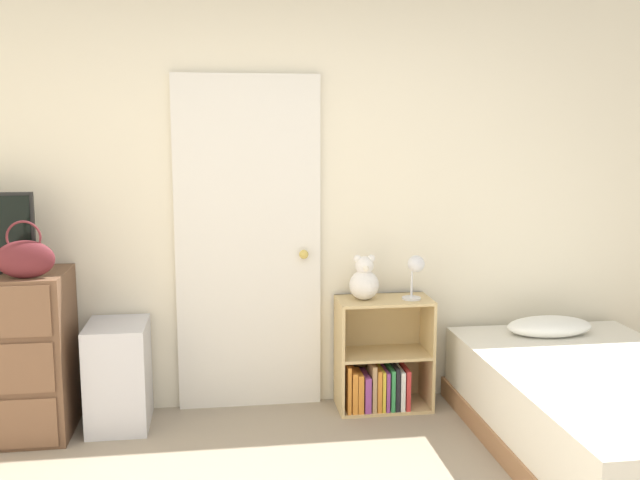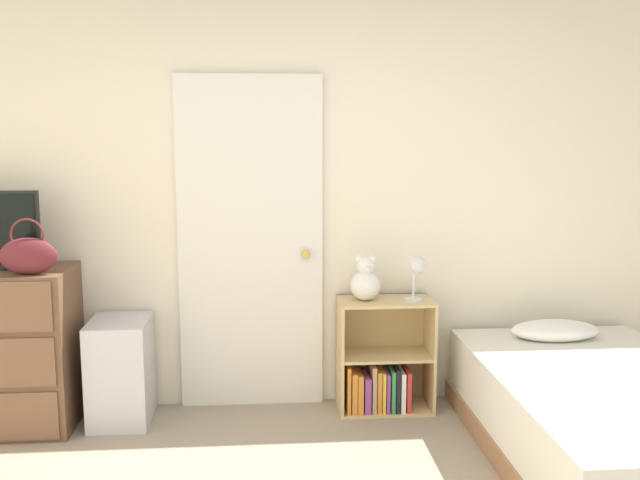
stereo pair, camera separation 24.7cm
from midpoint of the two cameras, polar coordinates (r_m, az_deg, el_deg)
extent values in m
cube|color=beige|center=(4.34, -3.52, 3.27)|extent=(10.00, 0.06, 2.55)
cube|color=silver|center=(4.31, -7.39, -0.40)|extent=(0.87, 0.04, 2.02)
sphere|color=gold|center=(4.29, -2.95, -1.17)|extent=(0.06, 0.06, 0.06)
ellipsoid|color=#591E23|center=(4.07, -24.15, -1.44)|extent=(0.30, 0.10, 0.20)
torus|color=#591E23|center=(4.05, -24.25, 0.18)|extent=(0.18, 0.01, 0.18)
cube|color=silver|center=(4.34, -17.42, -10.28)|extent=(0.34, 0.42, 0.61)
cube|color=tan|center=(4.36, -0.10, -9.23)|extent=(0.02, 0.31, 0.68)
cube|color=tan|center=(4.47, 7.00, -8.86)|extent=(0.02, 0.31, 0.68)
cube|color=tan|center=(4.52, 3.45, -13.08)|extent=(0.53, 0.31, 0.02)
cube|color=tan|center=(4.41, 3.50, -9.06)|extent=(0.53, 0.31, 0.02)
cube|color=tan|center=(4.32, 3.54, -4.85)|extent=(0.53, 0.31, 0.02)
cube|color=tan|center=(4.55, 3.11, -8.49)|extent=(0.57, 0.01, 0.68)
cube|color=orange|center=(4.39, 0.52, -11.62)|extent=(0.02, 0.21, 0.29)
cube|color=orange|center=(4.40, 0.96, -11.82)|extent=(0.03, 0.21, 0.25)
cube|color=orange|center=(4.39, 1.47, -11.95)|extent=(0.03, 0.18, 0.24)
cube|color=#8C3F8C|center=(4.42, 1.99, -11.94)|extent=(0.04, 0.22, 0.22)
cube|color=tan|center=(4.40, 2.56, -11.60)|extent=(0.02, 0.17, 0.29)
cube|color=orange|center=(4.42, 2.92, -11.70)|extent=(0.03, 0.20, 0.26)
cube|color=gold|center=(4.44, 3.23, -11.65)|extent=(0.02, 0.23, 0.25)
cube|color=#8C3F8C|center=(4.43, 3.61, -11.76)|extent=(0.02, 0.19, 0.24)
cube|color=#338C4C|center=(4.45, 3.96, -11.58)|extent=(0.02, 0.22, 0.25)
cube|color=black|center=(4.45, 4.32, -11.48)|extent=(0.02, 0.23, 0.27)
cube|color=white|center=(4.45, 4.75, -11.66)|extent=(0.03, 0.20, 0.24)
cube|color=red|center=(4.46, 5.19, -11.59)|extent=(0.03, 0.20, 0.25)
sphere|color=silver|center=(4.27, 1.90, -3.62)|extent=(0.18, 0.18, 0.18)
sphere|color=silver|center=(4.25, 1.91, -2.06)|extent=(0.11, 0.11, 0.11)
sphere|color=silver|center=(4.20, 2.02, -2.29)|extent=(0.04, 0.04, 0.04)
sphere|color=silver|center=(4.23, 1.36, -1.52)|extent=(0.05, 0.05, 0.05)
sphere|color=silver|center=(4.25, 2.47, -1.49)|extent=(0.05, 0.05, 0.05)
cylinder|color=silver|center=(4.32, 5.70, -4.66)|extent=(0.11, 0.11, 0.01)
cylinder|color=silver|center=(4.30, 5.72, -3.44)|extent=(0.01, 0.01, 0.18)
sphere|color=silver|center=(4.26, 6.06, -1.92)|extent=(0.10, 0.10, 0.10)
cube|color=#996B47|center=(4.12, 20.24, -15.12)|extent=(1.18, 1.93, 0.12)
cube|color=silver|center=(4.03, 20.42, -12.16)|extent=(1.14, 1.87, 0.34)
ellipsoid|color=white|center=(4.56, 16.41, -6.67)|extent=(0.53, 0.28, 0.12)
camera|label=1|loc=(0.12, -91.72, -0.27)|focal=40.00mm
camera|label=2|loc=(0.12, 88.28, 0.27)|focal=40.00mm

